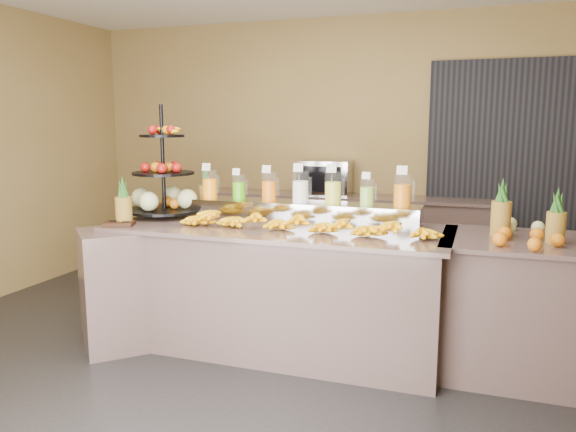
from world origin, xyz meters
The scene contains 20 objects.
ground centered at (0.00, 0.00, 0.00)m, with size 6.00×6.00×0.00m, color black.
room_envelope centered at (0.19, 0.79, 1.88)m, with size 6.04×5.02×2.82m.
buffet_counter centered at (-0.12, 0.26, 0.47)m, with size 2.75×1.25×0.93m.
right_counter centered at (1.70, 0.40, 0.47)m, with size 1.08×0.88×0.93m.
back_ledge centered at (0.00, 2.25, 0.47)m, with size 3.10×0.55×0.93m.
pitcher_tray centered at (0.08, 0.58, 1.01)m, with size 1.85×0.30×0.15m, color gray.
juice_pitcher_orange_a centered at (-0.70, 0.58, 1.18)m, with size 0.12×0.13×0.30m.
juice_pitcher_green centered at (-0.44, 0.58, 1.17)m, with size 0.11×0.11×0.26m.
juice_pitcher_orange_b centered at (-0.18, 0.58, 1.18)m, with size 0.12×0.12×0.29m.
juice_pitcher_milk centered at (0.08, 0.58, 1.19)m, with size 0.13×0.13×0.31m.
juice_pitcher_lemon centered at (0.34, 0.58, 1.19)m, with size 0.13×0.13×0.32m.
juice_pitcher_lime centered at (0.60, 0.58, 1.17)m, with size 0.11×0.11×0.26m.
juice_pitcher_orange_c centered at (0.86, 0.58, 1.19)m, with size 0.13×0.13×0.32m.
banana_heap centered at (0.20, 0.21, 1.00)m, with size 1.87×0.17×0.15m.
fruit_stand centered at (-1.01, 0.45, 1.16)m, with size 0.82×0.82×0.90m.
condiment_caddy centered at (-1.13, -0.07, 0.95)m, with size 0.21×0.16×0.03m, color black.
pineapple_left_a centered at (-1.13, 0.00, 1.06)m, with size 0.12×0.12×0.37m.
pineapple_left_b centered at (-0.80, 0.70, 1.08)m, with size 0.13×0.13×0.40m.
right_fruit_pile centered at (1.67, 0.30, 1.01)m, with size 0.45×0.43×0.24m.
oven_warmer centered at (-0.19, 2.25, 1.11)m, with size 0.54×0.38×0.36m, color gray.
Camera 1 is at (1.41, -3.52, 1.68)m, focal length 35.00 mm.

